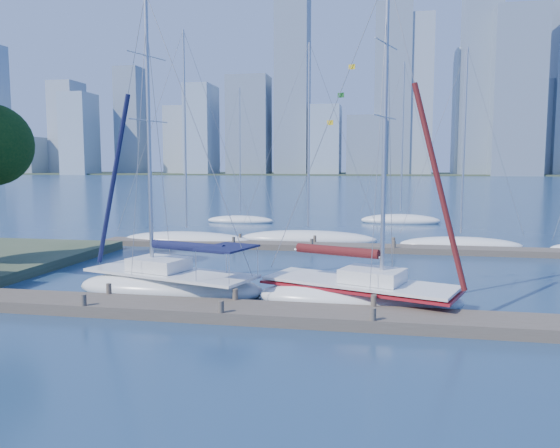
# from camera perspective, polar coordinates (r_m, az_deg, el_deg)

# --- Properties ---
(ground) EXTENTS (700.00, 700.00, 0.00)m
(ground) POSITION_cam_1_polar(r_m,az_deg,el_deg) (19.48, -5.39, -9.65)
(ground) COLOR navy
(ground) RESTS_ON ground
(near_dock) EXTENTS (26.00, 2.00, 0.40)m
(near_dock) POSITION_cam_1_polar(r_m,az_deg,el_deg) (19.43, -5.39, -9.08)
(near_dock) COLOR #50473B
(near_dock) RESTS_ON ground
(far_dock) EXTENTS (30.00, 1.80, 0.36)m
(far_dock) POSITION_cam_1_polar(r_m,az_deg,el_deg) (34.55, 5.14, -2.40)
(far_dock) COLOR #50473B
(far_dock) RESTS_ON ground
(far_shore) EXTENTS (800.00, 100.00, 1.50)m
(far_shore) POSITION_cam_1_polar(r_m,az_deg,el_deg) (338.10, 9.71, 5.14)
(far_shore) COLOR #38472D
(far_shore) RESTS_ON ground
(sailboat_navy) EXTENTS (8.35, 4.83, 12.73)m
(sailboat_navy) POSITION_cam_1_polar(r_m,az_deg,el_deg) (23.01, -11.46, -4.67)
(sailboat_navy) COLOR white
(sailboat_navy) RESTS_ON ground
(sailboat_maroon) EXTENTS (8.19, 5.04, 12.58)m
(sailboat_maroon) POSITION_cam_1_polar(r_m,az_deg,el_deg) (21.03, 8.29, -5.65)
(sailboat_maroon) COLOR white
(sailboat_maroon) RESTS_ON ground
(bg_boat_0) EXTENTS (9.31, 5.54, 14.51)m
(bg_boat_0) POSITION_cam_1_polar(r_m,az_deg,el_deg) (37.62, -9.69, -1.61)
(bg_boat_0) COLOR white
(bg_boat_0) RESTS_ON ground
(bg_boat_2) EXTENTS (9.63, 3.04, 13.85)m
(bg_boat_2) POSITION_cam_1_polar(r_m,az_deg,el_deg) (37.78, 2.97, -1.51)
(bg_boat_2) COLOR white
(bg_boat_2) RESTS_ON ground
(bg_boat_4) EXTENTS (7.72, 2.49, 12.89)m
(bg_boat_4) POSITION_cam_1_polar(r_m,az_deg,el_deg) (36.84, 18.35, -2.04)
(bg_boat_4) COLOR white
(bg_boat_4) RESTS_ON ground
(bg_boat_6) EXTENTS (6.42, 2.30, 12.62)m
(bg_boat_6) POSITION_cam_1_polar(r_m,az_deg,el_deg) (51.00, -4.16, 0.43)
(bg_boat_6) COLOR white
(bg_boat_6) RESTS_ON ground
(bg_boat_7) EXTENTS (7.39, 3.01, 14.92)m
(bg_boat_7) POSITION_cam_1_polar(r_m,az_deg,el_deg) (51.58, 12.48, 0.44)
(bg_boat_7) COLOR white
(bg_boat_7) RESTS_ON ground
(skyline) EXTENTS (503.09, 51.31, 108.42)m
(skyline) POSITION_cam_1_polar(r_m,az_deg,el_deg) (309.87, 13.59, 11.48)
(skyline) COLOR #8394A9
(skyline) RESTS_ON ground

